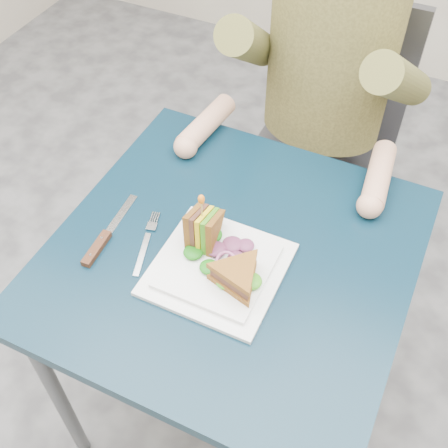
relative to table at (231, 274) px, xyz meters
The scene contains 13 objects.
ground 0.65m from the table, ahead, with size 4.00×4.00×0.00m, color #4E4E50.
table is the anchor object (origin of this frame).
chair 0.73m from the table, 90.00° to the left, with size 0.42×0.40×0.93m.
diner 0.66m from the table, 90.00° to the left, with size 0.54×0.59×0.74m.
plate 0.11m from the table, 94.63° to the right, with size 0.26×0.26×0.02m.
sandwich_flat 0.16m from the table, 58.51° to the right, with size 0.15×0.15×0.05m.
sandwich_upright 0.15m from the table, 168.75° to the right, with size 0.09×0.14×0.14m.
fork 0.20m from the table, 160.39° to the right, with size 0.06×0.18×0.01m.
knife 0.29m from the table, 159.15° to the right, with size 0.04×0.22×0.02m.
toothpick 0.21m from the table, 168.75° to the right, with size 0.00×0.00×0.06m, color tan.
toothpick_frill 0.23m from the table, 168.75° to the right, with size 0.01×0.01×0.02m, color orange.
lettuce_spill 0.12m from the table, 89.56° to the right, with size 0.15×0.13×0.02m, color #337A14, non-canonical shape.
onion_ring 0.13m from the table, 78.78° to the right, with size 0.04×0.04×0.01m, color #9E4C7A.
Camera 1 is at (0.30, -0.68, 1.67)m, focal length 45.00 mm.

